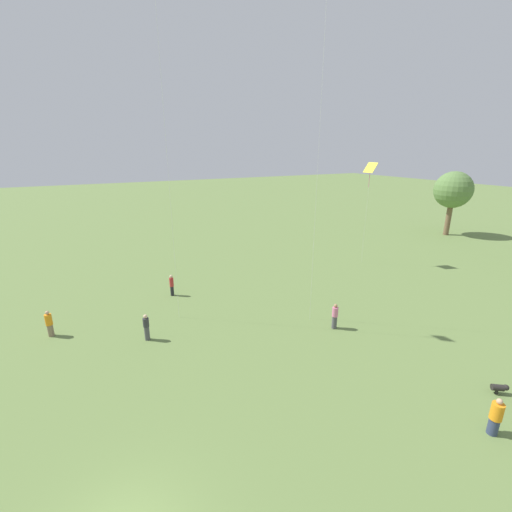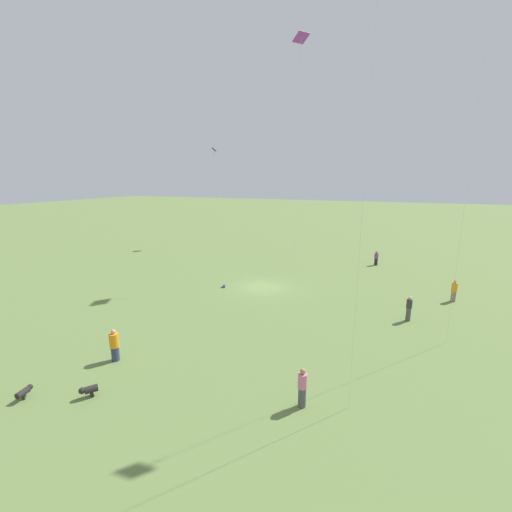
% 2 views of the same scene
% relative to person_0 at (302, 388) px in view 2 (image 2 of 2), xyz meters
% --- Properties ---
extents(ground_plane, '(240.00, 240.00, 0.00)m').
position_rel_person_0_xyz_m(ground_plane, '(7.35, -14.30, -0.87)').
color(ground_plane, olive).
extents(person_0, '(0.43, 0.43, 1.75)m').
position_rel_person_0_xyz_m(person_0, '(0.00, 0.00, 0.00)').
color(person_0, '#4C4C51').
rests_on(person_0, ground_plane).
extents(person_2, '(0.42, 0.42, 1.58)m').
position_rel_person_0_xyz_m(person_2, '(-1.29, -26.20, -0.10)').
color(person_2, '#232328').
rests_on(person_2, ground_plane).
extents(person_5, '(0.53, 0.53, 1.74)m').
position_rel_person_0_xyz_m(person_5, '(-7.55, -16.64, -0.01)').
color(person_5, '#847056').
rests_on(person_5, ground_plane).
extents(person_6, '(0.51, 0.51, 1.72)m').
position_rel_person_0_xyz_m(person_6, '(-4.26, -11.28, -0.01)').
color(person_6, '#4C4C51').
rests_on(person_6, ground_plane).
extents(person_7, '(0.62, 0.62, 1.74)m').
position_rel_person_0_xyz_m(person_7, '(9.98, 0.11, -0.03)').
color(person_7, '#333D5B').
rests_on(person_7, ground_plane).
extents(kite_2, '(1.63, 1.65, 21.92)m').
position_rel_person_0_xyz_m(kite_2, '(6.33, -20.90, 19.87)').
color(kite_2, purple).
rests_on(kite_2, ground_plane).
extents(kite_6, '(0.93, 0.95, 13.40)m').
position_rel_person_0_xyz_m(kite_6, '(21.19, -31.02, 11.48)').
color(kite_6, black).
rests_on(kite_6, ground_plane).
extents(dog_0, '(0.64, 0.74, 0.54)m').
position_rel_person_0_xyz_m(dog_0, '(8.73, 2.93, -0.52)').
color(dog_0, black).
rests_on(dog_0, ground_plane).
extents(dog_1, '(0.35, 0.78, 0.49)m').
position_rel_person_0_xyz_m(dog_1, '(11.22, 4.06, -0.54)').
color(dog_1, black).
rests_on(dog_1, ground_plane).
extents(picnic_bag_0, '(0.36, 0.45, 0.21)m').
position_rel_person_0_xyz_m(picnic_bag_0, '(10.46, -12.95, -0.76)').
color(picnic_bag_0, '#33518C').
rests_on(picnic_bag_0, ground_plane).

